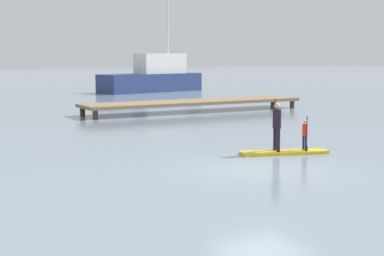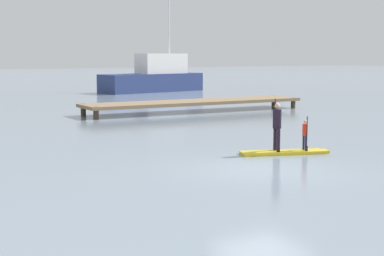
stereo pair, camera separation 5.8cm
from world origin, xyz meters
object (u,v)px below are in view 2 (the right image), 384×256
Objects in this scene: paddler_adult at (277,124)px; fishing_boat_green_midground at (154,77)px; paddler_child_solo at (305,133)px; paddleboard_near at (285,152)px.

paddler_adult is 33.86m from fishing_boat_green_midground.
paddler_child_solo is at bearing -19.13° from paddler_adult.
fishing_boat_green_midground reaches higher than paddler_child_solo.
fishing_boat_green_midground is at bearing 72.79° from paddler_child_solo.
paddler_adult is 1.05m from paddler_child_solo.
paddler_adult reaches higher than paddler_child_solo.
fishing_boat_green_midground is (10.97, 32.04, 0.24)m from paddler_adult.
paddler_child_solo is 0.12× the size of fishing_boat_green_midground.
paddler_adult is at bearing 160.74° from paddleboard_near.
paddleboard_near is 1.01m from paddler_adult.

